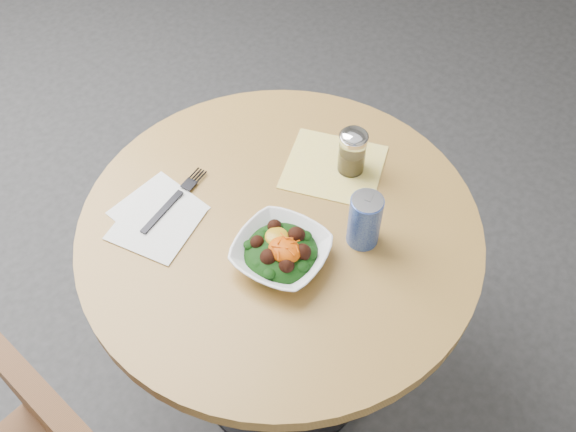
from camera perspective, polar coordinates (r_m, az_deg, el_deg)
name	(u,v)px	position (r m, az deg, el deg)	size (l,w,h in m)	color
ground	(282,369)	(2.07, -0.53, -13.49)	(6.00, 6.00, 0.00)	#2C2B2E
table	(281,273)	(1.58, -0.67, -5.11)	(0.90, 0.90, 0.75)	black
cloth_napkin	(334,167)	(1.53, 4.10, 4.37)	(0.22, 0.21, 0.00)	yellow
paper_napkins	(157,217)	(1.46, -11.56, -0.11)	(0.21, 0.22, 0.00)	white
salad_bowl	(281,252)	(1.34, -0.61, -3.21)	(0.22, 0.22, 0.07)	white
fork	(176,198)	(1.48, -9.94, 1.60)	(0.05, 0.22, 0.00)	black
spice_shaker	(352,151)	(1.49, 5.73, 5.74)	(0.07, 0.07, 0.12)	silver
beverage_can	(365,220)	(1.35, 6.83, -0.37)	(0.07, 0.07, 0.13)	navy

